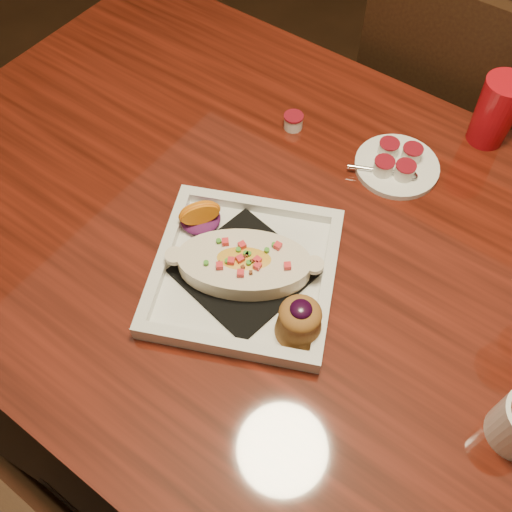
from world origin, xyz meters
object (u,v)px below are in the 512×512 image
Objects in this scene: plate at (249,273)px; red_tumbler at (496,112)px; table at (306,287)px; chair_far at (444,135)px; saucer at (396,164)px.

plate is 2.80× the size of red_tumbler.
red_tumbler is (0.12, 0.40, 0.16)m from table.
table is 1.61× the size of chair_far.
table is at bearing -94.86° from saucer.
saucer is (0.07, 0.33, -0.01)m from plate.
plate is 0.52m from red_tumbler.
plate is 0.34m from saucer.
red_tumbler is at bearing 47.12° from plate.
chair_far reaches higher than table.
red_tumbler is (0.17, 0.49, 0.04)m from plate.
plate is at bearing -117.55° from table.
chair_far is 0.77m from plate.
saucer reaches higher than table.
saucer is at bearing 53.88° from plate.
chair_far is 0.47m from saucer.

